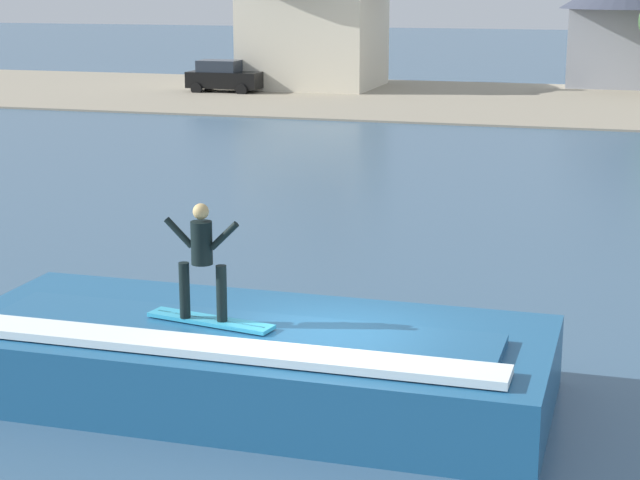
{
  "coord_description": "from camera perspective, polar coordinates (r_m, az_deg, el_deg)",
  "views": [
    {
      "loc": [
        4.19,
        -14.64,
        6.27
      ],
      "look_at": [
        -1.3,
        3.95,
        1.59
      ],
      "focal_mm": 60.62,
      "sensor_mm": 36.0,
      "label": 1
    }
  ],
  "objects": [
    {
      "name": "surfboard",
      "position": [
        16.34,
        -5.81,
        -4.25
      ],
      "size": [
        2.09,
        0.74,
        0.06
      ],
      "color": "#33A5CC",
      "rests_on": "wave_crest"
    },
    {
      "name": "car_near_shore",
      "position": [
        61.95,
        -5.12,
        8.59
      ],
      "size": [
        4.15,
        2.09,
        1.86
      ],
      "color": "black",
      "rests_on": "ground_plane"
    },
    {
      "name": "shoreline_bank",
      "position": [
        57.86,
        12.31,
        7.09
      ],
      "size": [
        120.0,
        20.09,
        0.09
      ],
      "color": "gray",
      "rests_on": "ground_plane"
    },
    {
      "name": "ground_plane",
      "position": [
        16.47,
        0.46,
        -8.81
      ],
      "size": [
        260.0,
        260.0,
        0.0
      ],
      "primitive_type": "plane",
      "color": "#3B5B77"
    },
    {
      "name": "house_small_cottage",
      "position": [
        67.02,
        15.83,
        11.27
      ],
      "size": [
        7.73,
        7.73,
        7.04
      ],
      "color": "#9EA3AD",
      "rests_on": "ground_plane"
    },
    {
      "name": "surfer",
      "position": [
        16.04,
        -6.25,
        -0.79
      ],
      "size": [
        1.18,
        0.32,
        1.77
      ],
      "color": "black",
      "rests_on": "surfboard"
    },
    {
      "name": "wave_crest",
      "position": [
        16.7,
        -3.8,
        -6.34
      ],
      "size": [
        9.16,
        3.92,
        1.26
      ],
      "color": "#205A87",
      "rests_on": "ground_plane"
    },
    {
      "name": "house_with_chimney",
      "position": [
        64.45,
        -0.31,
        11.89
      ],
      "size": [
        9.15,
        9.15,
        8.4
      ],
      "color": "beige",
      "rests_on": "ground_plane"
    }
  ]
}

